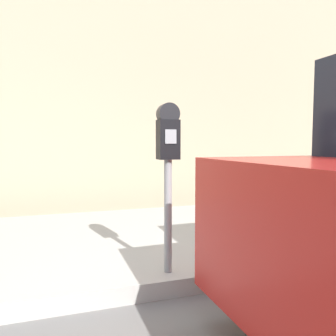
% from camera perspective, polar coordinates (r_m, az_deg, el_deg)
% --- Properties ---
extents(sidewalk, '(24.00, 2.80, 0.14)m').
position_cam_1_polar(sidewalk, '(4.08, 0.35, -11.74)').
color(sidewalk, '#ADAAA3').
rests_on(sidewalk, ground_plane).
extents(building_facade, '(24.00, 0.30, 6.07)m').
position_cam_1_polar(building_facade, '(6.17, -6.15, 21.58)').
color(building_facade, tan).
rests_on(building_facade, ground_plane).
extents(parking_meter, '(0.17, 0.14, 1.38)m').
position_cam_1_polar(parking_meter, '(2.63, 0.00, 2.20)').
color(parking_meter, gray).
rests_on(parking_meter, sidewalk).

